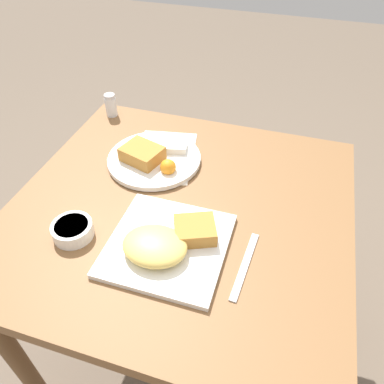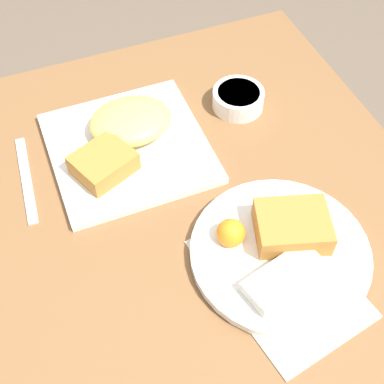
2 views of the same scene
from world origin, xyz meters
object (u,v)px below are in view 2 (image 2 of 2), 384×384
object	(u,v)px
plate_square_near	(127,139)
plate_oval_far	(281,247)
sauce_ramekin	(238,99)
butter_knife	(26,179)

from	to	relation	value
plate_square_near	plate_oval_far	distance (m)	0.33
plate_oval_far	sauce_ramekin	distance (m)	0.32
plate_square_near	butter_knife	xyz separation A→B (m)	(0.18, 0.01, -0.02)
sauce_ramekin	plate_oval_far	bearing A→B (deg)	76.45
sauce_ramekin	butter_knife	world-z (taller)	sauce_ramekin
plate_oval_far	butter_knife	distance (m)	0.43
sauce_ramekin	plate_square_near	bearing A→B (deg)	6.41
plate_square_near	sauce_ramekin	world-z (taller)	plate_square_near
plate_oval_far	butter_knife	world-z (taller)	plate_oval_far
plate_oval_far	butter_knife	bearing A→B (deg)	-41.07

